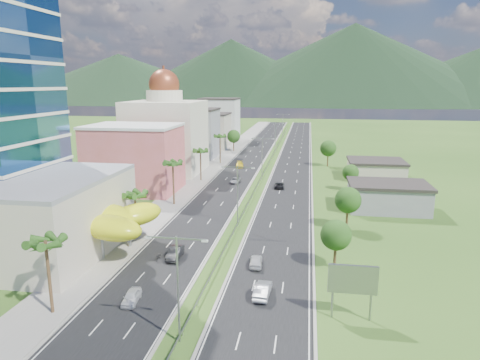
% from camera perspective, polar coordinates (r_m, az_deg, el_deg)
% --- Properties ---
extents(ground, '(500.00, 500.00, 0.00)m').
position_cam_1_polar(ground, '(67.04, -1.73, -9.01)').
color(ground, '#2D5119').
rests_on(ground, ground).
extents(road_left, '(11.00, 260.00, 0.04)m').
position_cam_1_polar(road_left, '(154.37, 1.77, 3.51)').
color(road_left, black).
rests_on(road_left, ground).
extents(road_right, '(11.00, 260.00, 0.04)m').
position_cam_1_polar(road_right, '(153.22, 7.35, 3.34)').
color(road_right, black).
rests_on(road_right, ground).
extents(sidewalk_left, '(7.00, 260.00, 0.12)m').
position_cam_1_polar(sidewalk_left, '(155.83, -1.71, 3.61)').
color(sidewalk_left, gray).
rests_on(sidewalk_left, ground).
extents(median_guardrail, '(0.10, 216.06, 0.76)m').
position_cam_1_polar(median_guardrail, '(135.82, 3.94, 2.46)').
color(median_guardrail, gray).
rests_on(median_guardrail, ground).
extents(streetlight_median_a, '(6.04, 0.25, 11.00)m').
position_cam_1_polar(streetlight_median_a, '(42.10, -8.31, -12.87)').
color(streetlight_median_a, gray).
rests_on(streetlight_median_a, ground).
extents(streetlight_median_b, '(6.04, 0.25, 11.00)m').
position_cam_1_polar(streetlight_median_b, '(74.34, -0.33, -1.33)').
color(streetlight_median_b, gray).
rests_on(streetlight_median_b, ground).
extents(streetlight_median_c, '(6.04, 0.25, 11.00)m').
position_cam_1_polar(streetlight_median_c, '(113.21, 2.98, 3.55)').
color(streetlight_median_c, gray).
rests_on(streetlight_median_c, ground).
extents(streetlight_median_d, '(6.04, 0.25, 11.00)m').
position_cam_1_polar(streetlight_median_d, '(157.62, 4.74, 6.13)').
color(streetlight_median_d, gray).
rests_on(streetlight_median_d, ground).
extents(streetlight_median_e, '(6.04, 0.25, 11.00)m').
position_cam_1_polar(streetlight_median_e, '(202.29, 5.73, 7.57)').
color(streetlight_median_e, gray).
rests_on(streetlight_median_e, ground).
extents(mall_podium, '(30.00, 24.00, 11.00)m').
position_cam_1_polar(mall_podium, '(73.01, -28.32, -4.19)').
color(mall_podium, '#BCB39B').
rests_on(mall_podium, ground).
extents(lime_canopy, '(18.00, 15.00, 7.40)m').
position_cam_1_polar(lime_canopy, '(68.32, -19.19, -4.88)').
color(lime_canopy, '#D2D915').
rests_on(lime_canopy, ground).
extents(pink_shophouse, '(20.00, 15.00, 15.00)m').
position_cam_1_polar(pink_shophouse, '(102.75, -13.88, 2.67)').
color(pink_shophouse, '#CD5D54').
rests_on(pink_shophouse, ground).
extents(domed_building, '(20.00, 20.00, 28.70)m').
position_cam_1_polar(domed_building, '(123.49, -9.85, 6.31)').
color(domed_building, beige).
rests_on(domed_building, ground).
extents(midrise_grey, '(16.00, 15.00, 16.00)m').
position_cam_1_polar(midrise_grey, '(147.33, -6.30, 6.13)').
color(midrise_grey, gray).
rests_on(midrise_grey, ground).
extents(midrise_beige, '(16.00, 15.00, 13.00)m').
position_cam_1_polar(midrise_beige, '(168.68, -4.32, 6.49)').
color(midrise_beige, '#BCB39B').
rests_on(midrise_beige, ground).
extents(midrise_white, '(16.00, 15.00, 18.00)m').
position_cam_1_polar(midrise_white, '(190.79, -2.73, 7.99)').
color(midrise_white, silver).
rests_on(midrise_white, ground).
extents(billboard, '(5.20, 0.35, 6.20)m').
position_cam_1_polar(billboard, '(48.02, 14.80, -12.88)').
color(billboard, gray).
rests_on(billboard, ground).
extents(shed_near, '(15.00, 10.00, 5.00)m').
position_cam_1_polar(shed_near, '(90.46, 19.10, -2.26)').
color(shed_near, gray).
rests_on(shed_near, ground).
extents(shed_far, '(14.00, 12.00, 4.40)m').
position_cam_1_polar(shed_far, '(119.72, 17.64, 1.25)').
color(shed_far, '#BCB39B').
rests_on(shed_far, ground).
extents(palm_tree_a, '(3.60, 3.60, 9.10)m').
position_cam_1_polar(palm_tree_a, '(50.58, -24.49, -7.89)').
color(palm_tree_a, '#47301C').
rests_on(palm_tree_a, ground).
extents(palm_tree_b, '(3.60, 3.60, 8.10)m').
position_cam_1_polar(palm_tree_b, '(71.04, -13.85, -2.12)').
color(palm_tree_b, '#47301C').
rests_on(palm_tree_b, ground).
extents(palm_tree_c, '(3.60, 3.60, 9.60)m').
position_cam_1_polar(palm_tree_c, '(89.01, -8.96, 2.02)').
color(palm_tree_c, '#47301C').
rests_on(palm_tree_c, ground).
extents(palm_tree_d, '(3.60, 3.60, 8.60)m').
position_cam_1_polar(palm_tree_d, '(110.94, -5.30, 3.74)').
color(palm_tree_d, '#47301C').
rests_on(palm_tree_d, ground).
extents(palm_tree_e, '(3.60, 3.60, 9.40)m').
position_cam_1_polar(palm_tree_e, '(134.96, -2.69, 5.71)').
color(palm_tree_e, '#47301C').
rests_on(palm_tree_e, ground).
extents(leafy_tree_lfar, '(4.90, 4.90, 8.05)m').
position_cam_1_polar(leafy_tree_lfar, '(159.66, -0.85, 5.84)').
color(leafy_tree_lfar, '#47301C').
rests_on(leafy_tree_lfar, ground).
extents(leafy_tree_ra, '(4.20, 4.20, 6.90)m').
position_cam_1_polar(leafy_tree_ra, '(59.77, 12.68, -7.20)').
color(leafy_tree_ra, '#47301C').
rests_on(leafy_tree_ra, ground).
extents(leafy_tree_rb, '(4.55, 4.55, 7.47)m').
position_cam_1_polar(leafy_tree_rb, '(76.08, 14.20, -2.63)').
color(leafy_tree_rb, '#47301C').
rests_on(leafy_tree_rb, ground).
extents(leafy_tree_rc, '(3.85, 3.85, 6.33)m').
position_cam_1_polar(leafy_tree_rc, '(103.69, 14.53, 0.96)').
color(leafy_tree_rc, '#47301C').
rests_on(leafy_tree_rc, ground).
extents(leafy_tree_rd, '(4.90, 4.90, 8.05)m').
position_cam_1_polar(leafy_tree_rd, '(132.69, 11.68, 4.15)').
color(leafy_tree_rd, '#47301C').
rests_on(leafy_tree_rd, ground).
extents(mountain_ridge, '(860.00, 140.00, 90.00)m').
position_cam_1_polar(mountain_ridge, '(514.00, 14.64, 9.60)').
color(mountain_ridge, black).
rests_on(mountain_ridge, ground).
extents(car_white_near_left, '(2.07, 4.20, 1.38)m').
position_cam_1_polar(car_white_near_left, '(52.82, -14.27, -14.85)').
color(car_white_near_left, silver).
rests_on(car_white_near_left, road_left).
extents(car_dark_left, '(1.89, 4.97, 1.62)m').
position_cam_1_polar(car_dark_left, '(63.64, -8.64, -9.56)').
color(car_dark_left, black).
rests_on(car_dark_left, road_left).
extents(car_silver_mid_left, '(2.30, 4.69, 1.28)m').
position_cam_1_polar(car_silver_mid_left, '(108.98, -0.63, -0.05)').
color(car_silver_mid_left, '#989BA0').
rests_on(car_silver_mid_left, road_left).
extents(car_yellow_far_left, '(2.87, 5.52, 1.53)m').
position_cam_1_polar(car_yellow_far_left, '(129.50, -0.05, 2.07)').
color(car_yellow_far_left, yellow).
rests_on(car_yellow_far_left, road_left).
extents(car_white_near_right, '(2.01, 4.37, 1.45)m').
position_cam_1_polar(car_white_near_right, '(60.49, 2.14, -10.72)').
color(car_white_near_right, silver).
rests_on(car_white_near_right, road_right).
extents(car_silver_right, '(1.93, 4.97, 1.61)m').
position_cam_1_polar(car_silver_right, '(52.64, 3.03, -14.40)').
color(car_silver_right, '#AAACB2').
rests_on(car_silver_right, road_right).
extents(car_dark_far_right, '(2.54, 4.95, 1.34)m').
position_cam_1_polar(car_dark_far_right, '(104.18, 5.23, -0.69)').
color(car_dark_far_right, black).
rests_on(car_dark_far_right, road_right).
extents(motorcycle, '(0.75, 2.16, 1.36)m').
position_cam_1_polar(motorcycle, '(63.35, -10.84, -9.88)').
color(motorcycle, black).
rests_on(motorcycle, road_left).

